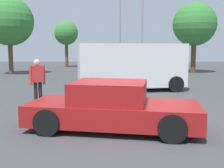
% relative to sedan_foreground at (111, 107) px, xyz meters
% --- Properties ---
extents(ground_plane, '(80.00, 80.00, 0.00)m').
position_rel_sedan_foreground_xyz_m(ground_plane, '(0.31, 0.22, -0.56)').
color(ground_plane, '#424244').
extents(sedan_foreground, '(4.49, 2.42, 1.21)m').
position_rel_sedan_foreground_xyz_m(sedan_foreground, '(0.00, 0.00, 0.00)').
color(sedan_foreground, maroon).
rests_on(sedan_foreground, ground_plane).
extents(van_white, '(5.41, 2.92, 2.30)m').
position_rel_sedan_foreground_xyz_m(van_white, '(0.93, 6.66, 0.68)').
color(van_white, white).
rests_on(van_white, ground_plane).
extents(pedestrian, '(0.50, 0.41, 1.67)m').
position_rel_sedan_foreground_xyz_m(pedestrian, '(-2.71, 3.06, 0.43)').
color(pedestrian, black).
rests_on(pedestrian, ground_plane).
extents(light_post_near, '(0.44, 0.44, 7.65)m').
position_rel_sedan_foreground_xyz_m(light_post_near, '(0.82, 20.96, 4.50)').
color(light_post_near, gray).
rests_on(light_post_near, ground_plane).
extents(light_post_mid, '(0.44, 0.44, 7.65)m').
position_rel_sedan_foreground_xyz_m(light_post_mid, '(2.34, 14.63, 4.50)').
color(light_post_mid, gray).
rests_on(light_post_mid, ground_plane).
extents(tree_back_left, '(3.75, 3.75, 6.09)m').
position_rel_sedan_foreground_xyz_m(tree_back_left, '(7.15, 17.14, 3.63)').
color(tree_back_left, brown).
rests_on(tree_back_left, ground_plane).
extents(tree_back_center, '(3.96, 3.96, 6.29)m').
position_rel_sedan_foreground_xyz_m(tree_back_center, '(-8.38, 15.69, 3.74)').
color(tree_back_center, brown).
rests_on(tree_back_center, ground_plane).
extents(tree_back_right, '(2.76, 2.76, 5.34)m').
position_rel_sedan_foreground_xyz_m(tree_back_right, '(-5.34, 25.19, 3.35)').
color(tree_back_right, brown).
rests_on(tree_back_right, ground_plane).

